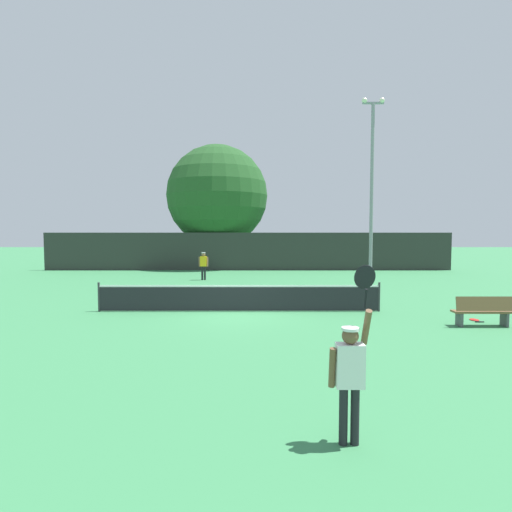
# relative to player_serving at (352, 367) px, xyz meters

# --- Properties ---
(ground_plane) EXTENTS (120.00, 120.00, 0.00)m
(ground_plane) POSITION_rel_player_serving_xyz_m (-1.92, 9.29, -1.08)
(ground_plane) COLOR #387F4C
(tennis_net) EXTENTS (10.35, 0.08, 1.07)m
(tennis_net) POSITION_rel_player_serving_xyz_m (-1.92, 9.29, -0.57)
(tennis_net) COLOR #232328
(tennis_net) RESTS_ON ground
(perimeter_fence) EXTENTS (30.64, 0.12, 2.83)m
(perimeter_fence) POSITION_rel_player_serving_xyz_m (-1.92, 25.03, 0.33)
(perimeter_fence) COLOR #2D332D
(perimeter_fence) RESTS_ON ground
(player_serving) EXTENTS (0.68, 0.39, 2.48)m
(player_serving) POSITION_rel_player_serving_xyz_m (0.00, 0.00, 0.00)
(player_serving) COLOR white
(player_serving) RESTS_ON ground
(player_receiving) EXTENTS (0.57, 0.24, 1.66)m
(player_receiving) POSITION_rel_player_serving_xyz_m (-4.46, 18.90, -0.06)
(player_receiving) COLOR yellow
(player_receiving) RESTS_ON ground
(tennis_ball) EXTENTS (0.07, 0.07, 0.07)m
(tennis_ball) POSITION_rel_player_serving_xyz_m (-3.16, 10.72, -1.05)
(tennis_ball) COLOR #CCE033
(tennis_ball) RESTS_ON ground
(spare_racket) EXTENTS (0.28, 0.52, 0.04)m
(spare_racket) POSITION_rel_player_serving_xyz_m (5.92, 7.77, -1.06)
(spare_racket) COLOR black
(spare_racket) RESTS_ON ground
(courtside_bench) EXTENTS (1.80, 0.44, 0.95)m
(courtside_bench) POSITION_rel_player_serving_xyz_m (5.71, 6.92, -0.60)
(courtside_bench) COLOR brown
(courtside_bench) RESTS_ON ground
(light_pole) EXTENTS (1.18, 0.28, 9.79)m
(light_pole) POSITION_rel_player_serving_xyz_m (4.74, 15.84, 4.39)
(light_pole) COLOR gray
(light_pole) RESTS_ON ground
(large_tree) EXTENTS (8.21, 8.21, 9.96)m
(large_tree) POSITION_rel_player_serving_xyz_m (-4.47, 28.04, 4.76)
(large_tree) COLOR brown
(large_tree) RESTS_ON ground
(parked_car_near) EXTENTS (2.29, 4.36, 1.69)m
(parked_car_near) POSITION_rel_player_serving_xyz_m (0.01, 32.32, -0.31)
(parked_car_near) COLOR navy
(parked_car_near) RESTS_ON ground
(parked_car_mid) EXTENTS (2.13, 4.30, 1.69)m
(parked_car_mid) POSITION_rel_player_serving_xyz_m (4.69, 31.37, -0.31)
(parked_car_mid) COLOR white
(parked_car_mid) RESTS_ON ground
(parked_car_far) EXTENTS (2.29, 4.36, 1.69)m
(parked_car_far) POSITION_rel_player_serving_xyz_m (8.10, 31.62, -0.31)
(parked_car_far) COLOR black
(parked_car_far) RESTS_ON ground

